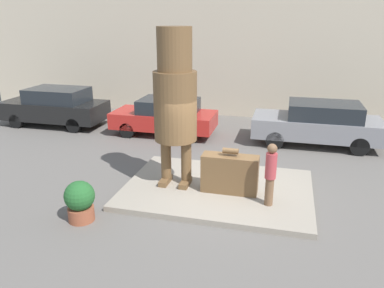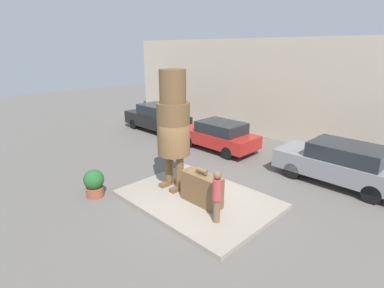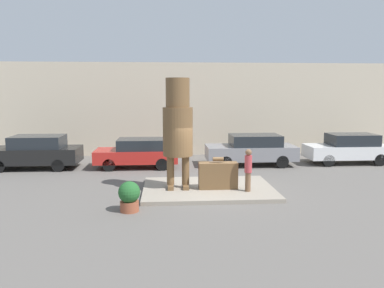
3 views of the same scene
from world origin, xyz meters
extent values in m
plane|color=#605B56|center=(0.00, 0.00, 0.00)|extent=(60.00, 60.00, 0.00)
cube|color=gray|center=(0.00, 0.00, 0.07)|extent=(5.01, 3.61, 0.14)
cube|color=beige|center=(0.00, 8.57, 2.74)|extent=(28.00, 0.60, 5.49)
cube|color=brown|center=(-1.46, -0.12, 0.21)|extent=(0.22, 0.65, 0.14)
cube|color=brown|center=(-0.88, -0.12, 0.21)|extent=(0.22, 0.65, 0.14)
cylinder|color=brown|center=(-1.46, -0.02, 0.85)|extent=(0.28, 0.28, 1.13)
cylinder|color=brown|center=(-0.88, -0.02, 0.85)|extent=(0.28, 0.28, 1.13)
cylinder|color=brown|center=(-1.17, -0.02, 2.32)|extent=(1.13, 1.13, 1.82)
cylinder|color=brown|center=(-1.17, -0.02, 3.78)|extent=(0.89, 0.89, 1.09)
cube|color=brown|center=(0.35, -0.20, 0.65)|extent=(1.47, 0.49, 1.01)
cylinder|color=brown|center=(0.35, -0.20, 1.28)|extent=(0.40, 0.15, 0.15)
cylinder|color=brown|center=(1.40, -0.69, 0.50)|extent=(0.21, 0.21, 0.71)
cylinder|color=#B23D42|center=(1.40, -0.69, 1.17)|extent=(0.27, 0.27, 0.63)
sphere|color=brown|center=(1.40, -0.69, 1.61)|extent=(0.24, 0.24, 0.24)
cube|color=black|center=(-8.15, 4.77, 0.68)|extent=(4.44, 1.84, 0.76)
cube|color=#1E2328|center=(-7.93, 4.77, 1.35)|extent=(2.44, 1.66, 0.59)
cylinder|color=black|center=(-9.53, 3.94, 0.30)|extent=(0.60, 0.18, 0.60)
cylinder|color=black|center=(-9.53, 5.60, 0.30)|extent=(0.60, 0.18, 0.60)
cylinder|color=black|center=(-6.77, 3.94, 0.30)|extent=(0.60, 0.18, 0.60)
cylinder|color=black|center=(-6.77, 5.60, 0.30)|extent=(0.60, 0.18, 0.60)
cube|color=#B2231E|center=(-3.09, 4.66, 0.61)|extent=(4.10, 1.79, 0.63)
cube|color=#1E2328|center=(-2.89, 4.66, 1.19)|extent=(2.25, 1.61, 0.53)
cylinder|color=black|center=(-4.36, 3.85, 0.30)|extent=(0.60, 0.18, 0.60)
cylinder|color=black|center=(-4.36, 5.46, 0.30)|extent=(0.60, 0.18, 0.60)
cylinder|color=black|center=(-1.82, 3.85, 0.30)|extent=(0.60, 0.18, 0.60)
cylinder|color=black|center=(-1.82, 5.46, 0.30)|extent=(0.60, 0.18, 0.60)
cube|color=gray|center=(2.76, 4.84, 0.68)|extent=(4.58, 1.88, 0.71)
cube|color=#1E2328|center=(2.99, 4.84, 1.31)|extent=(2.52, 1.70, 0.56)
cylinder|color=black|center=(1.33, 3.99, 0.32)|extent=(0.64, 0.18, 0.64)
cylinder|color=black|center=(1.33, 5.69, 0.32)|extent=(0.64, 0.18, 0.64)
cylinder|color=black|center=(4.18, 3.99, 0.32)|extent=(0.64, 0.18, 0.64)
cylinder|color=black|center=(4.18, 5.69, 0.32)|extent=(0.64, 0.18, 0.64)
cylinder|color=brown|center=(-2.81, -2.29, 0.17)|extent=(0.60, 0.60, 0.33)
sphere|color=#235B28|center=(-2.81, -2.29, 0.63)|extent=(0.70, 0.70, 0.70)
camera|label=1|loc=(1.64, -9.15, 4.54)|focal=35.00mm
camera|label=2|loc=(6.28, -6.57, 4.98)|focal=28.00mm
camera|label=3|loc=(-1.63, -14.02, 3.86)|focal=35.00mm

